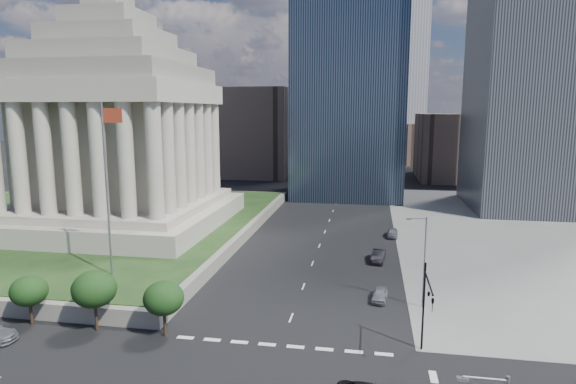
% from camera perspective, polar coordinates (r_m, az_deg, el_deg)
% --- Properties ---
extents(ground, '(500.00, 500.00, 0.00)m').
position_cam_1_polar(ground, '(127.67, 6.29, 0.11)').
color(ground, black).
rests_on(ground, ground).
extents(plaza_terrace, '(66.00, 70.00, 1.80)m').
position_cam_1_polar(plaza_terrace, '(94.34, -24.39, -3.52)').
color(plaza_terrace, slate).
rests_on(plaza_terrace, ground).
extents(plaza_lawn, '(64.00, 68.00, 0.10)m').
position_cam_1_polar(plaza_lawn, '(94.15, -24.43, -2.95)').
color(plaza_lawn, '#193114').
rests_on(plaza_lawn, plaza_terrace).
extents(war_memorial, '(34.00, 34.00, 39.00)m').
position_cam_1_polar(war_memorial, '(84.65, -19.88, 9.37)').
color(war_memorial, '#A29788').
rests_on(war_memorial, plaza_lawn).
extents(flagpole, '(2.52, 0.24, 20.00)m').
position_cam_1_polar(flagpole, '(58.30, -20.60, 1.30)').
color(flagpole, slate).
rests_on(flagpole, plaza_lawn).
extents(midrise_glass, '(26.00, 26.00, 60.00)m').
position_cam_1_polar(midrise_glass, '(121.19, 7.38, 13.82)').
color(midrise_glass, black).
rests_on(midrise_glass, ground).
extents(building_filler_ne, '(20.00, 30.00, 20.00)m').
position_cam_1_polar(building_filler_ne, '(157.99, 18.78, 5.13)').
color(building_filler_ne, brown).
rests_on(building_filler_ne, ground).
extents(building_filler_nw, '(24.00, 30.00, 28.00)m').
position_cam_1_polar(building_filler_nw, '(160.34, -3.76, 7.11)').
color(building_filler_nw, brown).
rests_on(building_filler_nw, ground).
extents(traffic_signal_ne, '(0.30, 5.74, 8.00)m').
position_cam_1_polar(traffic_signal_ne, '(42.69, 16.08, -12.31)').
color(traffic_signal_ne, black).
rests_on(traffic_signal_ne, ground).
extents(street_lamp_north, '(2.13, 0.22, 10.00)m').
position_cam_1_polar(street_lamp_north, '(53.26, 15.71, -7.40)').
color(street_lamp_north, slate).
rests_on(street_lamp_north, ground).
extents(parked_sedan_near, '(2.03, 4.05, 1.32)m').
position_cam_1_polar(parked_sedan_near, '(55.75, 10.82, -11.87)').
color(parked_sedan_near, gray).
rests_on(parked_sedan_near, ground).
extents(parked_sedan_mid, '(2.16, 4.92, 1.57)m').
position_cam_1_polar(parked_sedan_mid, '(69.13, 10.65, -7.49)').
color(parked_sedan_mid, black).
rests_on(parked_sedan_mid, ground).
extents(parked_sedan_far, '(2.01, 4.40, 1.46)m').
position_cam_1_polar(parked_sedan_far, '(82.72, 12.28, -4.74)').
color(parked_sedan_far, slate).
rests_on(parked_sedan_far, ground).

